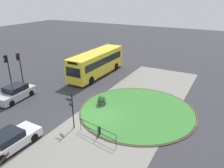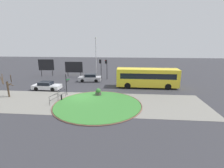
% 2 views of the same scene
% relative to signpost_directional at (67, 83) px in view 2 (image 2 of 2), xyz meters
% --- Properties ---
extents(ground, '(120.00, 120.00, 0.00)m').
position_rel_signpost_directional_xyz_m(ground, '(2.25, -0.85, -1.71)').
color(ground, '#333338').
extents(sidewalk_paving, '(32.00, 8.07, 0.02)m').
position_rel_signpost_directional_xyz_m(sidewalk_paving, '(2.25, -2.81, -1.70)').
color(sidewalk_paving, gray).
rests_on(sidewalk_paving, ground).
extents(grass_island, '(10.40, 10.40, 0.10)m').
position_rel_signpost_directional_xyz_m(grass_island, '(5.03, -3.49, -1.66)').
color(grass_island, '#387A33').
rests_on(grass_island, ground).
extents(grass_kerb_ring, '(10.71, 10.71, 0.11)m').
position_rel_signpost_directional_xyz_m(grass_kerb_ring, '(5.03, -3.49, -1.66)').
color(grass_kerb_ring, brown).
rests_on(grass_kerb_ring, ground).
extents(signpost_directional, '(0.44, 0.65, 3.02)m').
position_rel_signpost_directional_xyz_m(signpost_directional, '(0.00, 0.00, 0.00)').
color(signpost_directional, black).
rests_on(signpost_directional, ground).
extents(bollard_foreground, '(0.18, 0.18, 0.81)m').
position_rel_signpost_directional_xyz_m(bollard_foreground, '(0.10, -2.41, -1.30)').
color(bollard_foreground, black).
rests_on(bollard_foreground, ground).
extents(railing_grass_edge, '(0.69, 3.52, 1.07)m').
position_rel_signpost_directional_xyz_m(railing_grass_edge, '(-0.33, -2.49, -1.01)').
color(railing_grass_edge, black).
rests_on(railing_grass_edge, ground).
extents(bus_yellow, '(10.04, 2.66, 3.14)m').
position_rel_signpost_directional_xyz_m(bus_yellow, '(11.85, 5.08, -0.02)').
color(bus_yellow, yellow).
rests_on(bus_yellow, ground).
extents(car_near_lane, '(4.33, 2.08, 1.49)m').
position_rel_signpost_directional_xyz_m(car_near_lane, '(1.49, 8.47, -1.01)').
color(car_near_lane, '#B7B7BC').
rests_on(car_near_lane, ground).
extents(car_far_lane, '(4.42, 2.01, 1.28)m').
position_rel_signpost_directional_xyz_m(car_far_lane, '(-4.17, 2.34, -1.11)').
color(car_far_lane, silver).
rests_on(car_far_lane, ground).
extents(traffic_light_near, '(0.49, 0.30, 3.95)m').
position_rel_signpost_directional_xyz_m(traffic_light_near, '(4.37, 10.75, 1.18)').
color(traffic_light_near, black).
rests_on(traffic_light_near, ground).
extents(traffic_light_far, '(0.49, 0.28, 3.94)m').
position_rel_signpost_directional_xyz_m(traffic_light_far, '(3.12, 11.21, 1.17)').
color(traffic_light_far, black).
rests_on(traffic_light_far, ground).
extents(lamppost_tall, '(0.32, 0.32, 8.27)m').
position_rel_signpost_directional_xyz_m(lamppost_tall, '(2.10, 12.11, 2.72)').
color(lamppost_tall, '#B7B7BC').
rests_on(lamppost_tall, ground).
extents(billboard_left, '(3.89, 0.24, 3.21)m').
position_rel_signpost_directional_xyz_m(billboard_left, '(-3.06, 13.11, 0.28)').
color(billboard_left, black).
rests_on(billboard_left, ground).
extents(billboard_right, '(3.34, 0.49, 3.71)m').
position_rel_signpost_directional_xyz_m(billboard_right, '(-9.06, 12.61, 0.74)').
color(billboard_right, black).
rests_on(billboard_right, ground).
extents(planter_near_signpost, '(0.82, 0.82, 1.07)m').
position_rel_signpost_directional_xyz_m(planter_near_signpost, '(4.51, 0.01, -1.22)').
color(planter_near_signpost, '#47423D').
rests_on(planter_near_signpost, ground).
extents(street_tree_bare, '(1.62, 1.62, 3.24)m').
position_rel_signpost_directional_xyz_m(street_tree_bare, '(-7.68, -1.65, -0.17)').
color(street_tree_bare, '#423323').
rests_on(street_tree_bare, ground).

